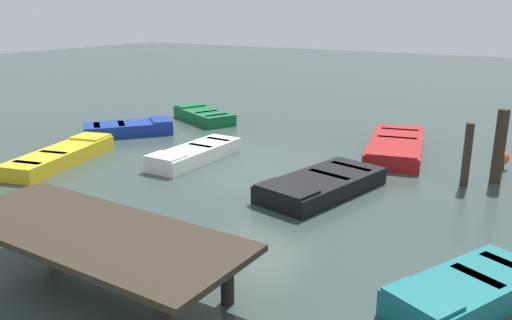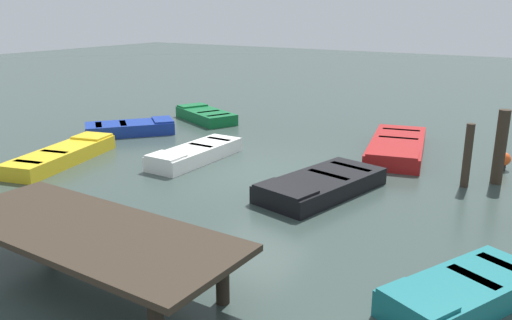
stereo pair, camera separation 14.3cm
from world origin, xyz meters
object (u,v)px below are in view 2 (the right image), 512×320
at_px(rowboat_yellow, 62,155).
at_px(mooring_piling_center, 467,156).
at_px(rowboat_green, 205,115).
at_px(rowboat_teal, 463,292).
at_px(mooring_piling_far_right, 500,147).
at_px(rowboat_black, 321,185).
at_px(rowboat_red, 397,146).
at_px(rowboat_white, 195,153).
at_px(marker_buoy, 504,159).
at_px(rowboat_blue, 131,128).
at_px(dock_segment, 88,234).

height_order(rowboat_yellow, mooring_piling_center, mooring_piling_center).
bearing_deg(mooring_piling_center, rowboat_green, -15.79).
relative_size(rowboat_teal, mooring_piling_far_right, 1.54).
relative_size(rowboat_green, rowboat_teal, 1.08).
bearing_deg(rowboat_black, rowboat_red, -173.18).
bearing_deg(rowboat_yellow, rowboat_white, -69.53).
bearing_deg(rowboat_black, marker_buoy, 154.35).
relative_size(rowboat_blue, mooring_piling_center, 1.92).
distance_m(rowboat_black, mooring_piling_center, 3.61).
bearing_deg(mooring_piling_center, rowboat_blue, 1.50).
xyz_separation_m(rowboat_black, mooring_piling_center, (-2.74, -2.28, 0.56)).
xyz_separation_m(rowboat_white, rowboat_green, (3.08, -4.52, 0.00)).
relative_size(mooring_piling_center, marker_buoy, 3.24).
xyz_separation_m(rowboat_teal, mooring_piling_center, (1.03, -5.54, 0.56)).
bearing_deg(dock_segment, rowboat_yellow, -33.74).
bearing_deg(rowboat_blue, mooring_piling_far_right, -44.90).
height_order(rowboat_green, rowboat_blue, same).
xyz_separation_m(rowboat_black, mooring_piling_far_right, (-3.36, -2.96, 0.70)).
xyz_separation_m(rowboat_green, marker_buoy, (-10.59, 0.85, 0.07)).
bearing_deg(rowboat_green, rowboat_teal, 167.27).
bearing_deg(dock_segment, rowboat_red, -98.33).
bearing_deg(mooring_piling_center, marker_buoy, -106.79).
relative_size(rowboat_yellow, rowboat_green, 1.26).
bearing_deg(rowboat_green, rowboat_red, -160.97).
relative_size(rowboat_yellow, rowboat_blue, 1.29).
xyz_separation_m(rowboat_red, rowboat_black, (0.43, 4.37, 0.00)).
height_order(mooring_piling_center, mooring_piling_far_right, mooring_piling_far_right).
bearing_deg(mooring_piling_far_right, rowboat_white, 17.52).
xyz_separation_m(rowboat_yellow, mooring_piling_center, (-9.96, -3.79, 0.56)).
bearing_deg(dock_segment, rowboat_black, -101.30).
bearing_deg(marker_buoy, mooring_piling_far_right, 90.73).
bearing_deg(rowboat_blue, rowboat_red, -34.14).
xyz_separation_m(rowboat_blue, marker_buoy, (-11.44, -2.26, 0.07)).
distance_m(rowboat_green, mooring_piling_far_right, 10.84).
xyz_separation_m(rowboat_yellow, rowboat_teal, (-10.99, 1.75, 0.00)).
relative_size(rowboat_green, rowboat_blue, 1.02).
distance_m(rowboat_red, rowboat_blue, 8.85).
relative_size(rowboat_red, rowboat_teal, 1.56).
height_order(rowboat_red, rowboat_blue, same).
height_order(rowboat_white, rowboat_teal, same).
relative_size(rowboat_white, mooring_piling_far_right, 1.73).
relative_size(rowboat_yellow, rowboat_teal, 1.36).
height_order(rowboat_teal, mooring_piling_far_right, mooring_piling_far_right).
xyz_separation_m(rowboat_black, rowboat_green, (7.25, -5.10, 0.00)).
height_order(rowboat_red, rowboat_green, same).
distance_m(rowboat_black, rowboat_blue, 8.34).
xyz_separation_m(rowboat_green, rowboat_blue, (0.85, 3.11, -0.00)).
xyz_separation_m(rowboat_teal, mooring_piling_far_right, (0.42, -6.22, 0.70)).
bearing_deg(mooring_piling_far_right, mooring_piling_center, 47.90).
xyz_separation_m(rowboat_yellow, rowboat_red, (-7.65, -5.88, -0.00)).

